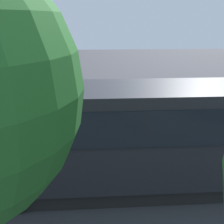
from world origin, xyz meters
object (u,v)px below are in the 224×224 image
(tour_bus, at_px, (152,138))
(spectator_centre, at_px, (145,127))
(spectator_far_left, at_px, (192,121))
(parked_motorcycle_silver, at_px, (219,141))
(spectator_far_right, at_px, (90,126))
(spectator_right, at_px, (120,125))
(parked_motorcycle_dark, at_px, (59,147))
(stunt_motorcycle, at_px, (64,102))
(spectator_left, at_px, (166,126))

(tour_bus, height_order, spectator_centre, tour_bus)
(spectator_far_left, bearing_deg, parked_motorcycle_silver, 134.30)
(spectator_far_left, bearing_deg, spectator_far_right, 2.66)
(spectator_far_left, xyz_separation_m, spectator_far_right, (4.28, 0.20, -0.01))
(spectator_far_right, xyz_separation_m, parked_motorcycle_silver, (-5.13, 0.67, -0.56))
(tour_bus, relative_size, spectator_right, 6.54)
(parked_motorcycle_silver, height_order, parked_motorcycle_dark, same)
(parked_motorcycle_dark, xyz_separation_m, stunt_motorcycle, (0.11, -4.40, 0.53))
(tour_bus, relative_size, spectator_far_right, 6.59)
(spectator_far_right, bearing_deg, spectator_right, -178.41)
(parked_motorcycle_dark, height_order, stunt_motorcycle, stunt_motorcycle)
(stunt_motorcycle, bearing_deg, spectator_left, 139.15)
(parked_motorcycle_dark, bearing_deg, spectator_far_left, -170.46)
(tour_bus, relative_size, spectator_centre, 6.80)
(spectator_far_left, bearing_deg, spectator_left, 14.50)
(spectator_left, relative_size, parked_motorcycle_silver, 0.82)
(spectator_far_left, height_order, parked_motorcycle_dark, spectator_far_left)
(spectator_far_left, distance_m, stunt_motorcycle, 6.56)
(spectator_far_left, bearing_deg, spectator_right, 3.08)
(spectator_left, height_order, spectator_far_right, spectator_far_right)
(spectator_right, relative_size, stunt_motorcycle, 0.91)
(tour_bus, height_order, stunt_motorcycle, tour_bus)
(spectator_left, bearing_deg, spectator_far_right, -1.98)
(spectator_left, relative_size, spectator_far_right, 0.96)
(spectator_centre, bearing_deg, spectator_right, -10.72)
(spectator_left, xyz_separation_m, stunt_motorcycle, (4.38, -3.79, 0.02))
(spectator_right, relative_size, spectator_far_right, 1.01)
(spectator_right, bearing_deg, stunt_motorcycle, -55.60)
(spectator_far_left, height_order, spectator_left, spectator_far_left)
(spectator_left, relative_size, stunt_motorcycle, 0.87)
(parked_motorcycle_dark, relative_size, stunt_motorcycle, 1.06)
(tour_bus, bearing_deg, stunt_motorcycle, -63.91)
(spectator_far_right, distance_m, parked_motorcycle_silver, 5.20)
(spectator_right, height_order, parked_motorcycle_silver, spectator_right)
(spectator_far_right, bearing_deg, parked_motorcycle_dark, 31.52)
(parked_motorcycle_silver, bearing_deg, stunt_motorcycle, -34.16)
(tour_bus, bearing_deg, spectator_far_right, -56.04)
(spectator_centre, bearing_deg, spectator_far_left, -170.11)
(spectator_centre, xyz_separation_m, parked_motorcycle_dark, (3.40, 0.56, -0.52))
(spectator_left, distance_m, parked_motorcycle_dark, 4.34)
(tour_bus, height_order, parked_motorcycle_silver, tour_bus)
(parked_motorcycle_dark, bearing_deg, tour_bus, 145.50)
(parked_motorcycle_dark, bearing_deg, spectator_left, -171.86)
(tour_bus, height_order, spectator_far_left, tour_bus)
(spectator_left, bearing_deg, tour_bus, 66.43)
(parked_motorcycle_silver, xyz_separation_m, stunt_motorcycle, (6.41, -4.35, 0.53))
(tour_bus, height_order, spectator_right, tour_bus)
(spectator_far_left, relative_size, spectator_left, 1.05)
(spectator_left, xyz_separation_m, parked_motorcycle_silver, (-2.03, 0.56, -0.51))
(spectator_centre, distance_m, stunt_motorcycle, 5.20)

